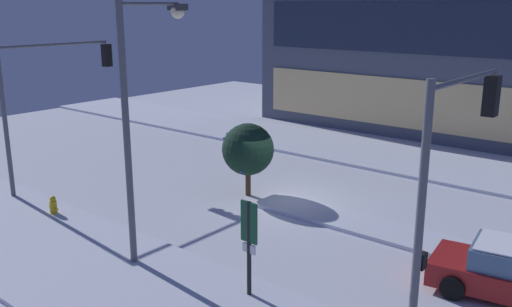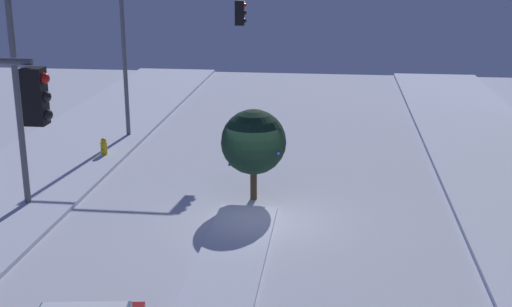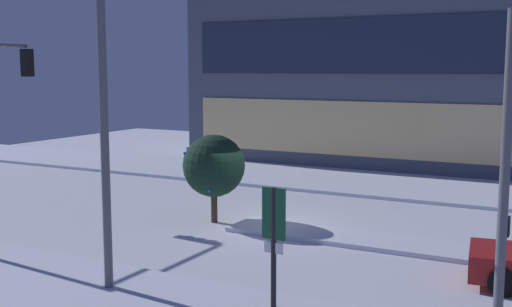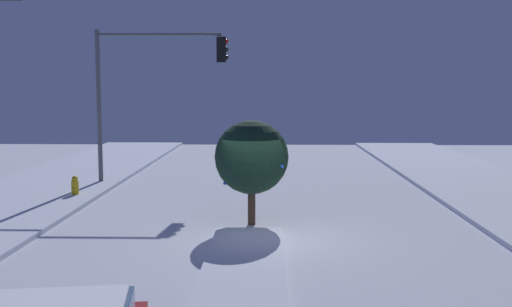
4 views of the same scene
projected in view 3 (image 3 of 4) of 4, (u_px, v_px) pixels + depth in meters
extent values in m
plane|color=silver|center=(263.00, 225.00, 21.66)|extent=(52.00, 52.00, 0.00)
cube|color=silver|center=(82.00, 306.00, 14.15)|extent=(52.00, 5.20, 0.14)
cube|color=silver|center=(351.00, 183.00, 29.16)|extent=(52.00, 5.20, 0.14)
cube|color=silver|center=(368.00, 240.00, 19.51)|extent=(9.00, 1.80, 0.14)
cube|color=#F2D18C|center=(358.00, 129.00, 33.28)|extent=(18.89, 0.10, 2.84)
cube|color=#232D42|center=(359.00, 46.00, 32.72)|extent=(18.89, 0.10, 2.84)
cylinder|color=black|center=(501.00, 260.00, 16.67)|extent=(0.69, 0.31, 0.66)
cylinder|color=black|center=(502.00, 283.00, 14.88)|extent=(0.69, 0.31, 0.66)
cube|color=black|center=(27.00, 63.00, 23.45)|extent=(0.32, 0.36, 1.00)
sphere|color=red|center=(31.00, 54.00, 23.57)|extent=(0.20, 0.20, 0.20)
sphere|color=black|center=(31.00, 63.00, 23.61)|extent=(0.20, 0.20, 0.20)
sphere|color=black|center=(32.00, 72.00, 23.65)|extent=(0.20, 0.20, 0.20)
cylinder|color=#565960|center=(504.00, 188.00, 11.40)|extent=(0.18, 0.18, 6.27)
cube|color=black|center=(504.00, 226.00, 11.69)|extent=(0.20, 0.24, 0.36)
cylinder|color=#565960|center=(104.00, 127.00, 14.66)|extent=(0.20, 0.20, 7.81)
cylinder|color=black|center=(274.00, 251.00, 13.71)|extent=(0.12, 0.12, 2.75)
cube|color=#144C2D|center=(274.00, 214.00, 13.61)|extent=(0.55, 0.10, 1.11)
cube|color=white|center=(274.00, 248.00, 13.70)|extent=(0.44, 0.08, 0.24)
cylinder|color=#473323|center=(214.00, 207.00, 22.03)|extent=(0.22, 0.22, 1.06)
sphere|color=black|center=(214.00, 166.00, 21.84)|extent=(2.12, 2.12, 2.12)
sphere|color=blue|center=(188.00, 148.00, 21.91)|extent=(0.10, 0.10, 0.10)
sphere|color=blue|center=(216.00, 186.00, 22.62)|extent=(0.10, 0.10, 0.10)
sphere|color=blue|center=(209.00, 191.00, 21.15)|extent=(0.10, 0.10, 0.10)
sphere|color=blue|center=(185.00, 153.00, 21.69)|extent=(0.10, 0.10, 0.10)
sphere|color=blue|center=(242.00, 169.00, 22.33)|extent=(0.10, 0.10, 0.10)
sphere|color=blue|center=(209.00, 185.00, 22.62)|extent=(0.10, 0.10, 0.10)
sphere|color=blue|center=(189.00, 148.00, 22.09)|extent=(0.10, 0.10, 0.10)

